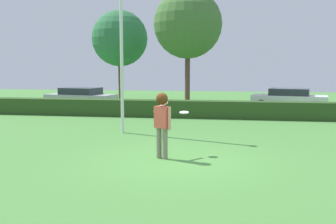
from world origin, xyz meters
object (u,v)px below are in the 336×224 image
(parked_car_white, at_px, (289,98))
(oak_tree, at_px, (120,39))
(person, at_px, (162,117))
(frisbee, at_px, (184,112))
(lamppost, at_px, (121,34))
(willow_tree, at_px, (188,24))
(parked_car_silver, at_px, (81,97))

(parked_car_white, xyz_separation_m, oak_tree, (-11.52, 4.40, 3.91))
(person, height_order, parked_car_white, person)
(frisbee, xyz_separation_m, lamppost, (-2.70, 3.06, 2.50))
(person, distance_m, frisbee, 0.85)
(willow_tree, bearing_deg, frisbee, -84.06)
(willow_tree, relative_size, oak_tree, 1.11)
(lamppost, bearing_deg, frisbee, -48.65)
(lamppost, height_order, oak_tree, lamppost)
(parked_car_white, bearing_deg, willow_tree, 166.16)
(person, xyz_separation_m, oak_tree, (-6.29, 17.35, 3.47))
(parked_car_white, relative_size, willow_tree, 0.61)
(parked_car_silver, bearing_deg, person, -58.81)
(parked_car_silver, relative_size, willow_tree, 0.60)
(parked_car_silver, height_order, willow_tree, willow_tree)
(oak_tree, bearing_deg, parked_car_white, -20.91)
(frisbee, height_order, oak_tree, oak_tree)
(person, distance_m, oak_tree, 18.78)
(oak_tree, bearing_deg, parked_car_silver, -98.79)
(parked_car_silver, bearing_deg, frisbee, -55.48)
(frisbee, height_order, willow_tree, willow_tree)
(parked_car_silver, relative_size, oak_tree, 0.67)
(lamppost, bearing_deg, parked_car_silver, 121.58)
(person, bearing_deg, parked_car_white, 68.00)
(person, relative_size, parked_car_silver, 0.40)
(frisbee, bearing_deg, parked_car_white, 68.95)
(lamppost, distance_m, parked_car_white, 12.20)
(oak_tree, bearing_deg, lamppost, -73.24)
(frisbee, xyz_separation_m, parked_car_white, (4.72, 12.28, -0.50))
(parked_car_silver, distance_m, parked_car_white, 12.43)
(parked_car_silver, xyz_separation_m, oak_tree, (0.86, 5.55, 3.91))
(oak_tree, bearing_deg, willow_tree, -28.28)
(oak_tree, bearing_deg, person, -70.08)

